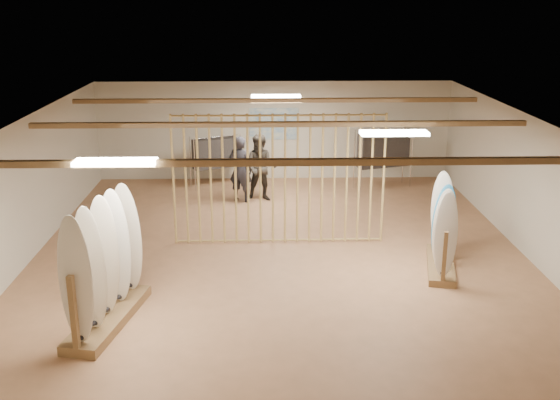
{
  "coord_description": "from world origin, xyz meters",
  "views": [
    {
      "loc": [
        -0.35,
        -12.37,
        5.06
      ],
      "look_at": [
        0.0,
        0.0,
        1.2
      ],
      "focal_mm": 42.0,
      "sensor_mm": 36.0,
      "label": 1
    }
  ],
  "objects_px": {
    "clothing_rack_b": "(383,150)",
    "shopper_a": "(240,165)",
    "shopper_b": "(261,163)",
    "rack_left": "(106,281)",
    "clothing_rack_a": "(215,153)",
    "rack_right": "(442,239)"
  },
  "relations": [
    {
      "from": "rack_right",
      "to": "clothing_rack_b",
      "type": "bearing_deg",
      "value": 104.13
    },
    {
      "from": "clothing_rack_b",
      "to": "shopper_b",
      "type": "distance_m",
      "value": 3.51
    },
    {
      "from": "rack_left",
      "to": "shopper_a",
      "type": "relative_size",
      "value": 1.21
    },
    {
      "from": "rack_left",
      "to": "clothing_rack_b",
      "type": "relative_size",
      "value": 1.43
    },
    {
      "from": "clothing_rack_b",
      "to": "shopper_b",
      "type": "height_order",
      "value": "shopper_b"
    },
    {
      "from": "clothing_rack_b",
      "to": "rack_left",
      "type": "bearing_deg",
      "value": -145.12
    },
    {
      "from": "shopper_b",
      "to": "clothing_rack_b",
      "type": "bearing_deg",
      "value": 25.45
    },
    {
      "from": "clothing_rack_a",
      "to": "clothing_rack_b",
      "type": "bearing_deg",
      "value": -27.95
    },
    {
      "from": "rack_left",
      "to": "clothing_rack_a",
      "type": "xyz_separation_m",
      "value": [
        1.22,
        7.99,
        0.2
      ]
    },
    {
      "from": "clothing_rack_b",
      "to": "shopper_a",
      "type": "bearing_deg",
      "value": 178.62
    },
    {
      "from": "rack_right",
      "to": "shopper_a",
      "type": "xyz_separation_m",
      "value": [
        -4.0,
        4.5,
        0.36
      ]
    },
    {
      "from": "rack_right",
      "to": "shopper_b",
      "type": "relative_size",
      "value": 0.98
    },
    {
      "from": "shopper_b",
      "to": "shopper_a",
      "type": "bearing_deg",
      "value": -166.15
    },
    {
      "from": "rack_left",
      "to": "rack_right",
      "type": "distance_m",
      "value": 6.31
    },
    {
      "from": "shopper_b",
      "to": "rack_right",
      "type": "bearing_deg",
      "value": -45.43
    },
    {
      "from": "shopper_b",
      "to": "clothing_rack_a",
      "type": "bearing_deg",
      "value": 139.58
    },
    {
      "from": "rack_left",
      "to": "clothing_rack_a",
      "type": "height_order",
      "value": "rack_left"
    },
    {
      "from": "shopper_a",
      "to": "shopper_b",
      "type": "xyz_separation_m",
      "value": [
        0.52,
        0.06,
        0.01
      ]
    },
    {
      "from": "clothing_rack_b",
      "to": "shopper_a",
      "type": "distance_m",
      "value": 4.03
    },
    {
      "from": "rack_left",
      "to": "shopper_b",
      "type": "height_order",
      "value": "rack_left"
    },
    {
      "from": "clothing_rack_a",
      "to": "shopper_b",
      "type": "height_order",
      "value": "shopper_b"
    },
    {
      "from": "rack_left",
      "to": "clothing_rack_a",
      "type": "relative_size",
      "value": 1.63
    }
  ]
}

